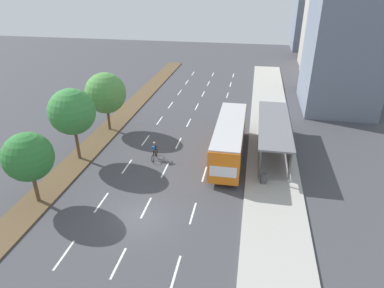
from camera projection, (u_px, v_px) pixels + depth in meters
ground_plane at (141, 218)px, 23.70m from camera, size 140.00×140.00×0.00m
median_strip at (128, 110)px, 42.62m from camera, size 2.60×52.00×0.12m
sidewalk_right at (270, 119)px, 39.73m from camera, size 4.50×52.00×0.15m
lane_divider_left at (160, 120)px, 39.61m from camera, size 0.14×45.90×0.01m
lane_divider_center at (189, 123)px, 39.04m from camera, size 0.14×45.90×0.01m
lane_divider_right at (219, 125)px, 38.46m from camera, size 0.14×45.90×0.01m
bus_shelter at (276, 134)px, 31.82m from camera, size 2.90×11.70×2.86m
bus at (230, 137)px, 30.82m from camera, size 2.54×11.29×3.37m
cyclist at (154, 151)px, 30.97m from camera, size 0.46×1.82×1.71m
median_tree_nearest at (28, 157)px, 23.66m from camera, size 3.54×3.54×5.51m
median_tree_second at (72, 112)px, 29.21m from camera, size 4.07×4.07×6.60m
median_tree_third at (106, 93)px, 35.30m from camera, size 4.29×4.29×6.26m
trash_bin at (264, 178)px, 27.24m from camera, size 0.52×0.52×0.85m
building_near_right at (348, 25)px, 39.37m from camera, size 8.20×10.36×20.20m
building_mid_right at (338, 39)px, 53.10m from camera, size 9.22×10.75×12.71m
building_far_right at (339, 29)px, 59.57m from camera, size 11.67×9.44×13.57m
building_tall_right at (314, 16)px, 76.40m from camera, size 8.73×12.04×14.15m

